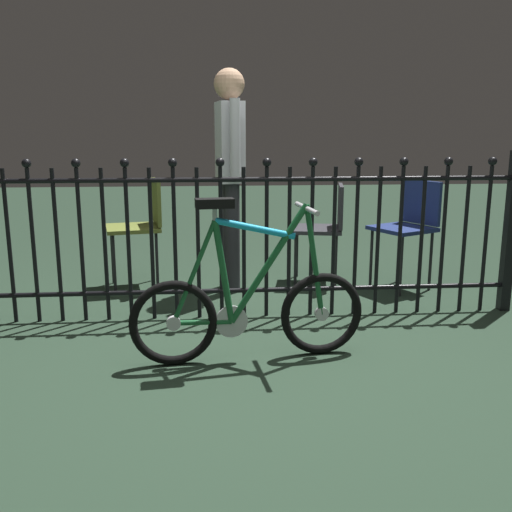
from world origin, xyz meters
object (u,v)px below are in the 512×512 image
Objects in this scene: chair_olive at (143,221)px; chair_charcoal at (326,223)px; chair_navy at (410,221)px; person_visitor at (230,160)px; bicycle at (249,306)px.

chair_olive is 1.48m from chair_charcoal.
chair_charcoal is 0.95× the size of chair_navy.
chair_charcoal is 0.95m from person_visitor.
person_visitor is (0.70, -0.13, 0.48)m from chair_olive.
bicycle is 1.52× the size of chair_navy.
bicycle is 1.76m from chair_charcoal.
bicycle reaches higher than chair_navy.
chair_charcoal is (0.74, 1.59, 0.20)m from bicycle.
chair_olive is (-0.74, 1.58, 0.23)m from bicycle.
chair_charcoal is (1.48, 0.00, -0.04)m from chair_olive.
chair_olive is 1.06× the size of chair_charcoal.
bicycle is at bearing -114.97° from chair_charcoal.
person_visitor is at bearing 91.78° from bicycle.
bicycle reaches higher than chair_olive.
person_visitor reaches higher than bicycle.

